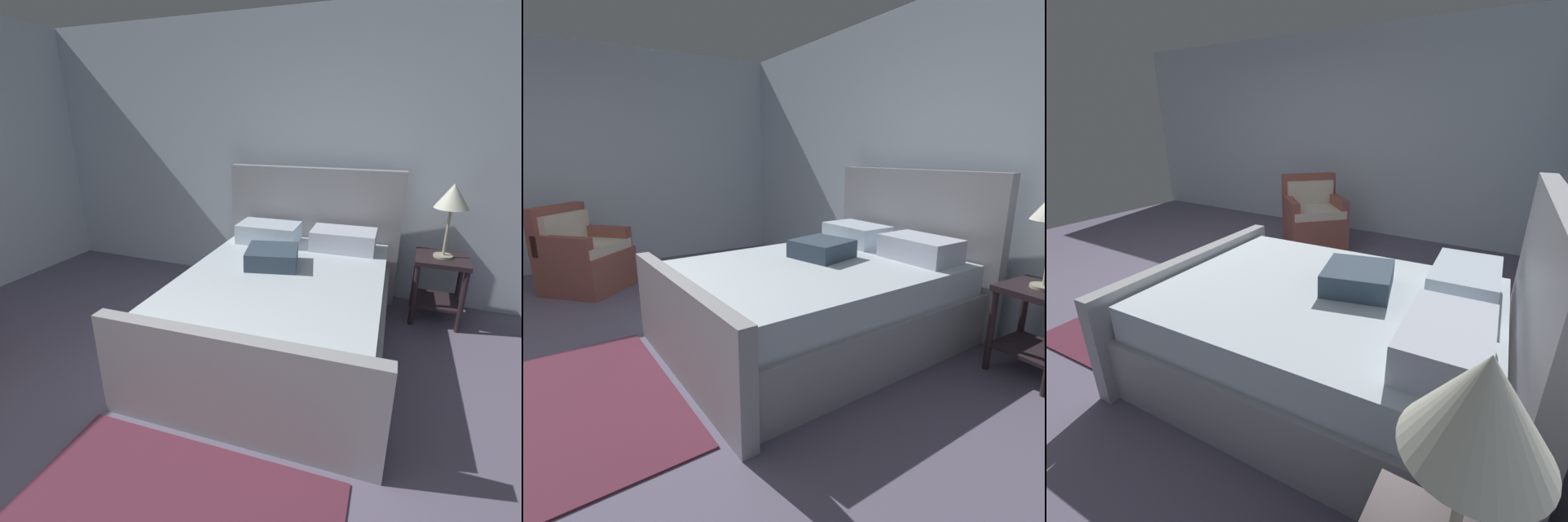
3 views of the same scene
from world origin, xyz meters
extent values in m
cube|color=slate|center=(0.00, 0.00, -0.01)|extent=(5.85, 6.53, 0.02)
cube|color=silver|center=(-2.98, 0.00, 1.35)|extent=(0.12, 6.65, 2.69)
cube|color=#A5A4AA|center=(0.31, 2.00, 0.20)|extent=(1.65, 2.10, 0.40)
cube|color=#A5A4AA|center=(0.26, 3.06, 0.65)|extent=(1.68, 0.18, 1.29)
cube|color=#A5A4AA|center=(0.36, 0.94, 0.34)|extent=(1.68, 0.18, 0.68)
cube|color=silver|center=(0.31, 2.00, 0.51)|extent=(1.57, 2.04, 0.22)
cube|color=silver|center=(-0.08, 2.72, 0.71)|extent=(0.58, 0.39, 0.18)
cube|color=silver|center=(0.62, 2.75, 0.71)|extent=(0.58, 0.39, 0.18)
cube|color=#3A4B5D|center=(0.16, 2.15, 0.69)|extent=(0.48, 0.48, 0.14)
cylinder|color=#B7B293|center=(1.46, 2.92, 0.83)|extent=(0.02, 0.02, 0.41)
cone|color=silver|center=(1.46, 2.92, 1.13)|extent=(0.28, 0.28, 0.21)
cube|color=#955246|center=(-1.96, 0.62, 0.21)|extent=(1.02, 1.02, 0.42)
cube|color=beige|center=(-1.96, 0.62, 0.47)|extent=(0.94, 0.94, 0.10)
cube|color=#955246|center=(-2.18, 0.40, 0.66)|extent=(0.59, 0.60, 0.48)
cube|color=beige|center=(-2.12, 0.47, 0.64)|extent=(0.50, 0.51, 0.36)
cube|color=#955246|center=(-1.75, 0.40, 0.53)|extent=(0.53, 0.53, 0.22)
cube|color=#955246|center=(-2.18, 0.84, 0.53)|extent=(0.53, 0.53, 0.22)
cube|color=#5C283A|center=(0.31, 0.33, 0.01)|extent=(1.59, 1.09, 0.01)
camera|label=1|loc=(1.17, -0.66, 1.76)|focal=27.07mm
camera|label=2|loc=(2.67, 0.27, 1.42)|focal=27.73mm
camera|label=3|loc=(2.04, 2.91, 1.60)|focal=24.95mm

